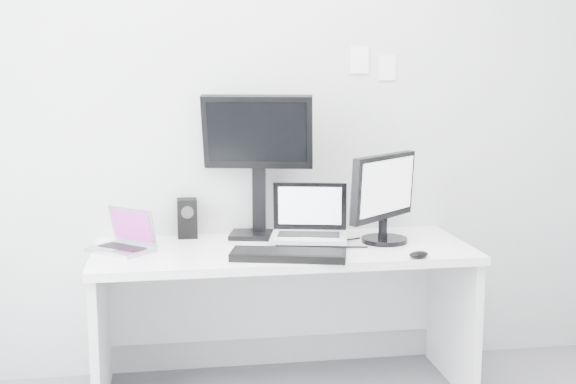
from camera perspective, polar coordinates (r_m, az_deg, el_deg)
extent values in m
plane|color=silver|center=(3.87, -1.17, 5.99)|extent=(3.60, 0.00, 3.60)
cube|color=white|center=(3.71, -0.36, -9.68)|extent=(1.80, 0.70, 0.73)
cube|color=#A9A9AD|center=(3.59, -12.63, -2.79)|extent=(0.35, 0.34, 0.21)
cube|color=black|center=(3.83, -7.65, -1.98)|extent=(0.12, 0.12, 0.20)
cube|color=silver|center=(3.61, 1.59, -1.74)|extent=(0.42, 0.36, 0.30)
cube|color=black|center=(3.76, -2.27, 2.08)|extent=(0.58, 0.32, 0.74)
cube|color=black|center=(3.70, 7.39, -0.38)|extent=(0.52, 0.49, 0.45)
cube|color=black|center=(3.39, 0.03, -4.80)|extent=(0.55, 0.31, 0.03)
ellipsoid|color=black|center=(3.45, 9.88, -4.70)|extent=(0.11, 0.09, 0.03)
cube|color=white|center=(3.94, 5.43, 9.94)|extent=(0.10, 0.00, 0.14)
cube|color=white|center=(3.98, 7.54, 9.32)|extent=(0.09, 0.00, 0.13)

